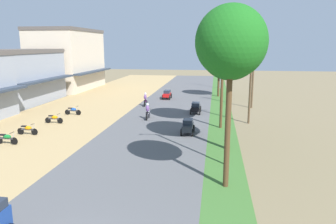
% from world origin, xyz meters
% --- Properties ---
extents(shophouse_mid, '(7.69, 12.24, 6.90)m').
position_xyz_m(shophouse_mid, '(-19.97, 29.31, 3.46)').
color(shophouse_mid, '#999EA8').
rests_on(shophouse_mid, ground).
extents(shophouse_far, '(9.34, 13.99, 10.10)m').
position_xyz_m(shophouse_far, '(-19.98, 43.03, 5.05)').
color(shophouse_far, beige).
rests_on(shophouse_far, ground).
extents(parked_motorbike_third, '(1.80, 0.54, 0.94)m').
position_xyz_m(parked_motorbike_third, '(-10.36, 12.32, 0.55)').
color(parked_motorbike_third, black).
rests_on(parked_motorbike_third, dirt_shoulder).
extents(parked_motorbike_fourth, '(1.80, 0.54, 0.94)m').
position_xyz_m(parked_motorbike_fourth, '(-10.30, 14.96, 0.55)').
color(parked_motorbike_fourth, black).
rests_on(parked_motorbike_fourth, dirt_shoulder).
extents(parked_motorbike_fifth, '(1.80, 0.54, 0.94)m').
position_xyz_m(parked_motorbike_fifth, '(-10.11, 19.03, 0.55)').
color(parked_motorbike_fifth, black).
rests_on(parked_motorbike_fifth, dirt_shoulder).
extents(parked_motorbike_sixth, '(1.80, 0.54, 0.94)m').
position_xyz_m(parked_motorbike_sixth, '(-9.99, 22.89, 0.55)').
color(parked_motorbike_sixth, black).
rests_on(parked_motorbike_sixth, dirt_shoulder).
extents(median_tree_nearest, '(3.48, 3.48, 9.25)m').
position_xyz_m(median_tree_nearest, '(5.69, 7.40, 7.46)').
color(median_tree_nearest, '#4C351E').
rests_on(median_tree_nearest, median_strip).
extents(median_tree_second, '(4.23, 4.23, 9.18)m').
position_xyz_m(median_tree_second, '(5.94, 13.76, 7.07)').
color(median_tree_second, '#4C351E').
rests_on(median_tree_second, median_strip).
extents(median_tree_third, '(4.39, 4.39, 10.17)m').
position_xyz_m(median_tree_third, '(5.57, 19.72, 8.00)').
color(median_tree_third, '#4C351E').
rests_on(median_tree_third, median_strip).
extents(median_tree_fourth, '(4.32, 4.32, 7.03)m').
position_xyz_m(median_tree_fourth, '(5.45, 38.17, 5.12)').
color(median_tree_fourth, '#4C351E').
rests_on(median_tree_fourth, median_strip).
extents(streetlamp_near, '(3.16, 0.20, 8.46)m').
position_xyz_m(streetlamp_near, '(5.80, 10.52, 4.89)').
color(streetlamp_near, gray).
rests_on(streetlamp_near, median_strip).
extents(streetlamp_mid, '(3.16, 0.20, 7.75)m').
position_xyz_m(streetlamp_mid, '(5.80, 47.39, 4.53)').
color(streetlamp_mid, gray).
rests_on(streetlamp_mid, median_strip).
extents(utility_pole_near, '(1.80, 0.20, 8.09)m').
position_xyz_m(utility_pole_near, '(8.26, 22.02, 4.23)').
color(utility_pole_near, brown).
rests_on(utility_pole_near, ground).
extents(utility_pole_far, '(1.80, 0.20, 9.13)m').
position_xyz_m(utility_pole_far, '(9.37, 30.10, 4.76)').
color(utility_pole_far, brown).
rests_on(utility_pole_far, ground).
extents(car_hatchback_charcoal, '(1.04, 2.00, 1.23)m').
position_xyz_m(car_hatchback_charcoal, '(2.82, 17.23, 0.75)').
color(car_hatchback_charcoal, '#282D33').
rests_on(car_hatchback_charcoal, road_strip).
extents(car_sedan_black, '(1.10, 2.26, 1.19)m').
position_xyz_m(car_sedan_black, '(2.95, 25.66, 0.74)').
color(car_sedan_black, black).
rests_on(car_sedan_black, road_strip).
extents(car_sedan_red, '(1.10, 2.26, 1.19)m').
position_xyz_m(car_sedan_red, '(-1.61, 34.68, 0.74)').
color(car_sedan_red, red).
rests_on(car_sedan_red, road_strip).
extents(motorbike_ahead_second, '(0.54, 1.80, 1.66)m').
position_xyz_m(motorbike_ahead_second, '(-1.63, 22.01, 0.86)').
color(motorbike_ahead_second, black).
rests_on(motorbike_ahead_second, road_strip).
extents(motorbike_ahead_third, '(0.54, 1.80, 1.66)m').
position_xyz_m(motorbike_ahead_third, '(-3.41, 29.02, 0.86)').
color(motorbike_ahead_third, black).
rests_on(motorbike_ahead_third, road_strip).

